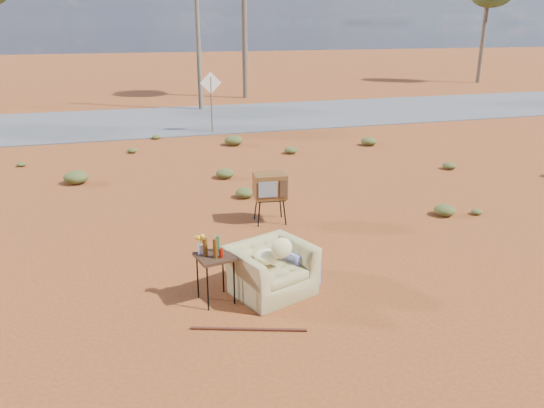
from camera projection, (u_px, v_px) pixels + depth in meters
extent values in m
plane|color=brown|center=(261.00, 282.00, 8.26)|extent=(140.00, 140.00, 0.00)
cube|color=#565659|center=(163.00, 121.00, 21.84)|extent=(140.00, 7.00, 0.04)
imported|color=#9B8B54|center=(271.00, 262.00, 7.79)|extent=(1.32, 1.08, 0.99)
ellipsoid|color=#E2D28A|center=(266.00, 257.00, 7.77)|extent=(0.36, 0.36, 0.21)
ellipsoid|color=#E2D28A|center=(281.00, 248.00, 7.59)|extent=(0.32, 0.16, 0.32)
cube|color=navy|center=(294.00, 263.00, 8.24)|extent=(0.70, 0.86, 0.58)
cube|color=black|center=(270.00, 198.00, 10.59)|extent=(0.60, 0.48, 0.03)
cylinder|color=black|center=(259.00, 214.00, 10.44)|extent=(0.03, 0.03, 0.51)
cylinder|color=black|center=(285.00, 213.00, 10.53)|extent=(0.03, 0.03, 0.51)
cylinder|color=black|center=(256.00, 208.00, 10.81)|extent=(0.03, 0.03, 0.51)
cylinder|color=black|center=(280.00, 206.00, 10.90)|extent=(0.03, 0.03, 0.51)
cube|color=brown|center=(270.00, 186.00, 10.51)|extent=(0.68, 0.55, 0.49)
cube|color=slate|center=(268.00, 190.00, 10.25)|extent=(0.38, 0.06, 0.31)
cube|color=#472D19|center=(283.00, 189.00, 10.31)|extent=(0.14, 0.03, 0.35)
cube|color=#331E12|center=(215.00, 257.00, 7.48)|extent=(0.59, 0.59, 0.04)
cylinder|color=black|center=(208.00, 288.00, 7.33)|extent=(0.02, 0.02, 0.70)
cylinder|color=black|center=(234.00, 282.00, 7.51)|extent=(0.02, 0.02, 0.70)
cylinder|color=black|center=(198.00, 276.00, 7.67)|extent=(0.02, 0.02, 0.70)
cylinder|color=black|center=(223.00, 271.00, 7.85)|extent=(0.02, 0.02, 0.70)
cylinder|color=#48280C|center=(205.00, 247.00, 7.42)|extent=(0.07, 0.07, 0.26)
cylinder|color=#48280C|center=(215.00, 249.00, 7.35)|extent=(0.07, 0.07, 0.28)
cylinder|color=#285D2F|center=(218.00, 244.00, 7.56)|extent=(0.06, 0.06, 0.24)
cylinder|color=#AC1E0D|center=(221.00, 253.00, 7.39)|extent=(0.06, 0.06, 0.13)
cylinder|color=silver|center=(201.00, 249.00, 7.51)|extent=(0.08, 0.08, 0.14)
ellipsoid|color=orange|center=(200.00, 239.00, 7.46)|extent=(0.16, 0.16, 0.12)
cylinder|color=#4F1F15|center=(249.00, 329.00, 6.95)|extent=(1.47, 0.53, 0.04)
cylinder|color=brown|center=(212.00, 105.00, 19.22)|extent=(0.06, 0.06, 2.00)
cube|color=silver|center=(211.00, 83.00, 18.96)|extent=(0.78, 0.04, 0.78)
cylinder|color=brown|center=(244.00, 30.00, 27.52)|extent=(0.28, 0.28, 7.00)
cylinder|color=brown|center=(484.00, 32.00, 34.95)|extent=(0.28, 0.28, 6.50)
cylinder|color=brown|center=(197.00, 19.00, 23.36)|extent=(0.20, 0.20, 8.00)
ellipsoid|color=#464C21|center=(445.00, 210.00, 11.07)|extent=(0.44, 0.44, 0.24)
ellipsoid|color=#464C21|center=(76.00, 177.00, 13.28)|extent=(0.60, 0.60, 0.33)
ellipsoid|color=#464C21|center=(449.00, 166.00, 14.61)|extent=(0.36, 0.36, 0.20)
ellipsoid|color=#464C21|center=(291.00, 150.00, 16.34)|extent=(0.40, 0.40, 0.22)
ellipsoid|color=#464C21|center=(132.00, 150.00, 16.43)|extent=(0.30, 0.30, 0.17)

